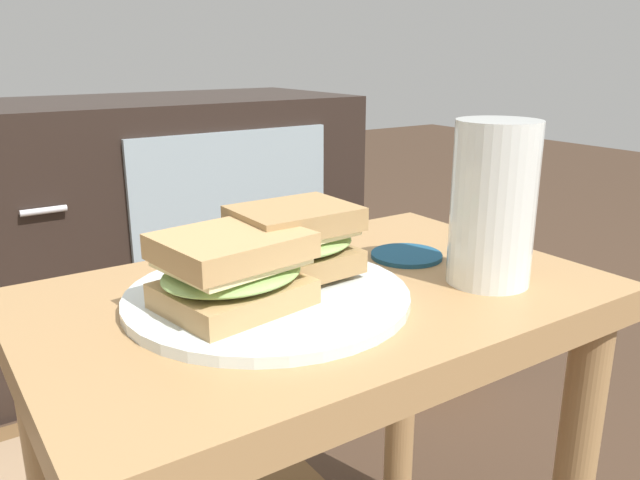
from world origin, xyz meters
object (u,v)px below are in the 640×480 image
at_px(plate, 266,296).
at_px(sandwich_back, 295,240).
at_px(sandwich_front, 232,270).
at_px(paper_bag, 420,314).
at_px(tv_cabinet, 148,223).
at_px(beer_glass, 493,207).
at_px(coaster, 406,255).

height_order(plate, sandwich_back, sandwich_back).
relative_size(sandwich_front, paper_bag, 0.47).
distance_m(plate, paper_bag, 0.80).
bearing_deg(plate, paper_bag, 34.99).
bearing_deg(tv_cabinet, sandwich_front, -104.44).
distance_m(tv_cabinet, sandwich_front, 1.01).
xyz_separation_m(beer_glass, paper_bag, (0.39, 0.50, -0.39)).
bearing_deg(paper_bag, sandwich_front, -145.84).
bearing_deg(beer_glass, coaster, 98.72).
distance_m(beer_glass, coaster, 0.13).
bearing_deg(sandwich_front, paper_bag, 34.16).
height_order(sandwich_front, sandwich_back, sandwich_back).
bearing_deg(plate, beer_glass, -20.94).
bearing_deg(sandwich_back, coaster, 3.19).
xyz_separation_m(tv_cabinet, coaster, (-0.01, -0.92, 0.17)).
bearing_deg(plate, tv_cabinet, 77.70).
height_order(coaster, paper_bag, coaster).
bearing_deg(sandwich_back, sandwich_front, -159.98).
bearing_deg(sandwich_back, tv_cabinet, 79.94).
distance_m(sandwich_front, coaster, 0.24).
xyz_separation_m(tv_cabinet, paper_bag, (0.40, -0.52, -0.14)).
xyz_separation_m(sandwich_front, paper_bag, (0.64, 0.44, -0.35)).
distance_m(coaster, paper_bag, 0.65).
relative_size(tv_cabinet, paper_bag, 3.17).
bearing_deg(coaster, tv_cabinet, 89.30).
height_order(tv_cabinet, coaster, tv_cabinet).
bearing_deg(sandwich_front, coaster, 9.27).
height_order(beer_glass, coaster, beer_glass).
relative_size(tv_cabinet, coaster, 11.95).
distance_m(sandwich_front, sandwich_back, 0.09).
relative_size(sandwich_back, beer_glass, 0.78).
bearing_deg(beer_glass, tv_cabinet, 90.27).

